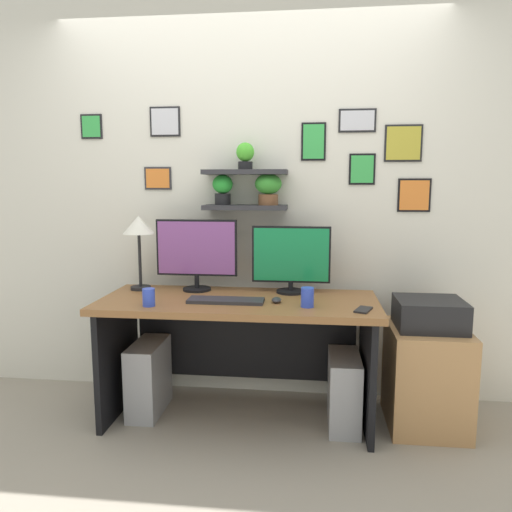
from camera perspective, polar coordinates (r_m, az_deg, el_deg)
The scene contains 15 objects.
ground_plane at distance 3.16m, azimuth -2.01°, elevation -18.40°, with size 8.00×8.00×0.00m, color gray.
back_wall_assembly at distance 3.25m, azimuth -0.90°, elevation 7.16°, with size 4.40×0.24×2.70m.
desk at distance 3.01m, azimuth -1.90°, elevation -8.71°, with size 1.65×0.68×0.75m.
monitor_left at distance 3.12m, azimuth -6.98°, elevation 0.47°, with size 0.52×0.18×0.46m.
monitor_right at distance 3.05m, azimuth 4.13°, elevation -0.29°, with size 0.49×0.18×0.42m.
keyboard at distance 2.83m, azimuth -3.55°, elevation -5.23°, with size 0.44×0.14×0.02m, color #2D2D33.
computer_mouse at distance 2.82m, azimuth 2.42°, elevation -5.17°, with size 0.06×0.09×0.03m, color #2D2D33.
desk_lamp at distance 3.20m, azimuth -13.58°, elevation 2.98°, with size 0.20×0.20×0.48m.
cell_phone at distance 2.71m, azimuth 12.47°, elevation -6.17°, with size 0.07×0.14×0.01m, color black.
pen_cup at distance 2.80m, azimuth -12.47°, elevation -4.75°, with size 0.07×0.07×0.10m, color blue.
water_cup at distance 2.72m, azimuth 6.05°, elevation -4.84°, with size 0.07×0.07×0.11m, color blue.
drawer_cabinet at distance 3.13m, azimuth 19.31°, elevation -13.23°, with size 0.44×0.50×0.60m, color tan.
printer at distance 3.01m, azimuth 19.67°, elevation -6.40°, with size 0.38×0.34×0.17m, color black.
computer_tower_left at distance 3.22m, azimuth -12.47°, elevation -13.74°, with size 0.18×0.40×0.45m, color #99999E.
computer_tower_right at distance 3.03m, azimuth 10.27°, elevation -15.28°, with size 0.18×0.40×0.43m, color #99999E.
Camera 1 is at (0.43, -2.79, 1.43)m, focal length 34.11 mm.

